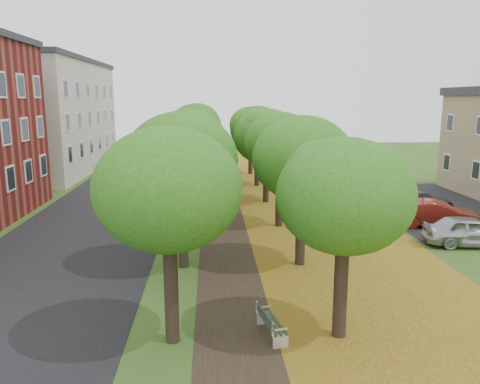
{
  "coord_description": "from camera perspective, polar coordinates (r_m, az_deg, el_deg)",
  "views": [
    {
      "loc": [
        -1.07,
        -12.32,
        6.77
      ],
      "look_at": [
        0.3,
        9.0,
        2.5
      ],
      "focal_mm": 35.0,
      "sensor_mm": 36.0,
      "label": 1
    }
  ],
  "objects": [
    {
      "name": "car_silver",
      "position": [
        24.35,
        26.27,
        -4.3
      ],
      "size": [
        4.38,
        2.25,
        1.42
      ],
      "primitive_type": "imported",
      "rotation": [
        0.0,
        0.0,
        1.43
      ],
      "color": "#A2A2A7",
      "rests_on": "ground"
    },
    {
      "name": "car_red",
      "position": [
        27.13,
        22.89,
        -2.51
      ],
      "size": [
        4.57,
        2.62,
        1.42
      ],
      "primitive_type": "imported",
      "rotation": [
        0.0,
        0.0,
        1.3
      ],
      "color": "maroon",
      "rests_on": "ground"
    },
    {
      "name": "tree_row_east",
      "position": [
        27.66,
        3.99,
        6.41
      ],
      "size": [
        4.13,
        34.13,
        6.2
      ],
      "color": "black",
      "rests_on": "ground"
    },
    {
      "name": "building_cream",
      "position": [
        48.06,
        -23.3,
        8.54
      ],
      "size": [
        10.3,
        20.3,
        10.4
      ],
      "color": "beige",
      "rests_on": "ground"
    },
    {
      "name": "bench",
      "position": [
        14.08,
        3.72,
        -15.67
      ],
      "size": [
        0.77,
        1.66,
        0.75
      ],
      "rotation": [
        0.0,
        0.0,
        1.77
      ],
      "color": "#2C372E",
      "rests_on": "ground"
    },
    {
      "name": "street_asphalt",
      "position": [
        28.87,
        -16.45,
        -2.72
      ],
      "size": [
        8.0,
        70.0,
        0.01
      ],
      "primitive_type": "cube",
      "color": "black",
      "rests_on": "ground"
    },
    {
      "name": "footpath",
      "position": [
        28.16,
        -1.39,
        -2.6
      ],
      "size": [
        3.2,
        70.0,
        0.01
      ],
      "primitive_type": "cube",
      "color": "black",
      "rests_on": "ground"
    },
    {
      "name": "car_white",
      "position": [
        35.84,
        16.07,
        1.09
      ],
      "size": [
        5.47,
        4.11,
        1.38
      ],
      "primitive_type": "imported",
      "rotation": [
        0.0,
        0.0,
        1.99
      ],
      "color": "silver",
      "rests_on": "ground"
    },
    {
      "name": "parking_lot",
      "position": [
        32.56,
        23.02,
        -1.6
      ],
      "size": [
        9.0,
        16.0,
        0.01
      ],
      "primitive_type": "cube",
      "color": "black",
      "rests_on": "ground"
    },
    {
      "name": "tree_row_west",
      "position": [
        27.44,
        -6.05,
        6.33
      ],
      "size": [
        4.13,
        34.13,
        6.2
      ],
      "color": "black",
      "rests_on": "ground"
    },
    {
      "name": "ground",
      "position": [
        14.1,
        1.19,
        -17.4
      ],
      "size": [
        120.0,
        120.0,
        0.0
      ],
      "primitive_type": "plane",
      "color": "#2D4C19",
      "rests_on": "ground"
    },
    {
      "name": "leaf_verge",
      "position": [
        28.79,
        8.61,
        -2.41
      ],
      "size": [
        7.5,
        70.0,
        0.01
      ],
      "primitive_type": "cube",
      "color": "olive",
      "rests_on": "ground"
    },
    {
      "name": "car_grey",
      "position": [
        29.47,
        20.61,
        -1.24
      ],
      "size": [
        5.5,
        3.83,
        1.48
      ],
      "primitive_type": "imported",
      "rotation": [
        0.0,
        0.0,
        1.95
      ],
      "color": "#37373D",
      "rests_on": "ground"
    }
  ]
}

